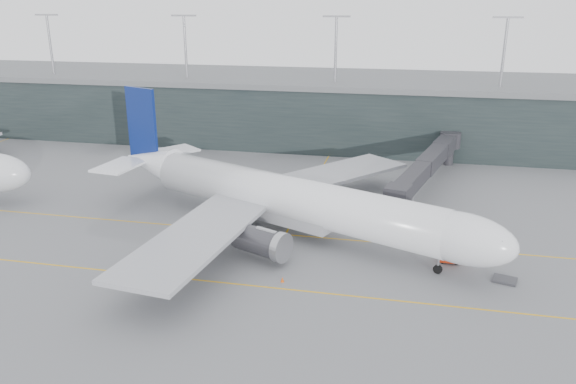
# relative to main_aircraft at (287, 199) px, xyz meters

# --- Properties ---
(ground) EXTENTS (320.00, 320.00, 0.00)m
(ground) POSITION_rel_main_aircraft_xyz_m (-5.10, 3.06, -5.25)
(ground) COLOR #5C5B61
(ground) RESTS_ON ground
(taxiline_a) EXTENTS (160.00, 0.25, 0.02)m
(taxiline_a) POSITION_rel_main_aircraft_xyz_m (-5.10, -0.94, -5.24)
(taxiline_a) COLOR gold
(taxiline_a) RESTS_ON ground
(taxiline_b) EXTENTS (160.00, 0.25, 0.02)m
(taxiline_b) POSITION_rel_main_aircraft_xyz_m (-5.10, -16.94, -5.24)
(taxiline_b) COLOR gold
(taxiline_b) RESTS_ON ground
(taxiline_lead_main) EXTENTS (0.25, 60.00, 0.02)m
(taxiline_lead_main) POSITION_rel_main_aircraft_xyz_m (-0.10, 23.06, -5.24)
(taxiline_lead_main) COLOR gold
(taxiline_lead_main) RESTS_ON ground
(terminal) EXTENTS (240.00, 36.00, 29.00)m
(terminal) POSITION_rel_main_aircraft_xyz_m (-5.10, 61.06, 2.37)
(terminal) COLOR #1D2627
(terminal) RESTS_ON ground
(main_aircraft) EXTENTS (63.82, 58.88, 18.72)m
(main_aircraft) POSITION_rel_main_aircraft_xyz_m (0.00, 0.00, 0.00)
(main_aircraft) COLOR white
(main_aircraft) RESTS_ON ground
(jet_bridge) EXTENTS (14.26, 44.34, 6.85)m
(jet_bridge) POSITION_rel_main_aircraft_xyz_m (19.95, 27.98, -0.12)
(jet_bridge) COLOR #29282D
(jet_bridge) RESTS_ON ground
(gse_cart) EXTENTS (2.45, 1.57, 1.66)m
(gse_cart) POSITION_rel_main_aircraft_xyz_m (22.75, -5.49, -4.33)
(gse_cart) COLOR #A3230B
(gse_cart) RESTS_ON ground
(baggage_dolly) EXTENTS (3.29, 2.91, 0.28)m
(baggage_dolly) POSITION_rel_main_aircraft_xyz_m (29.09, -9.37, -5.09)
(baggage_dolly) COLOR #333338
(baggage_dolly) RESTS_ON ground
(uld_a) EXTENTS (2.25, 2.01, 1.71)m
(uld_a) POSITION_rel_main_aircraft_xyz_m (-9.68, 11.94, -4.35)
(uld_a) COLOR #37363B
(uld_a) RESTS_ON ground
(uld_b) EXTENTS (2.18, 1.93, 1.68)m
(uld_b) POSITION_rel_main_aircraft_xyz_m (-8.40, 13.65, -4.37)
(uld_b) COLOR #37363B
(uld_b) RESTS_ON ground
(uld_c) EXTENTS (2.29, 2.09, 1.69)m
(uld_c) POSITION_rel_main_aircraft_xyz_m (-5.45, 13.97, -4.36)
(uld_c) COLOR #37363B
(uld_c) RESTS_ON ground
(cone_nose) EXTENTS (0.48, 0.48, 0.76)m
(cone_nose) POSITION_rel_main_aircraft_xyz_m (27.57, -2.03, -4.87)
(cone_nose) COLOR #FF550E
(cone_nose) RESTS_ON ground
(cone_wing_stbd) EXTENTS (0.43, 0.43, 0.68)m
(cone_wing_stbd) POSITION_rel_main_aircraft_xyz_m (2.65, -15.27, -4.91)
(cone_wing_stbd) COLOR #D74D0B
(cone_wing_stbd) RESTS_ON ground
(cone_wing_port) EXTENTS (0.49, 0.49, 0.79)m
(cone_wing_port) POSITION_rel_main_aircraft_xyz_m (2.76, 15.26, -4.86)
(cone_wing_port) COLOR #D15E0B
(cone_wing_port) RESTS_ON ground
(cone_tail) EXTENTS (0.45, 0.45, 0.72)m
(cone_tail) POSITION_rel_main_aircraft_xyz_m (-16.44, -7.08, -4.89)
(cone_tail) COLOR #FC430E
(cone_tail) RESTS_ON ground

